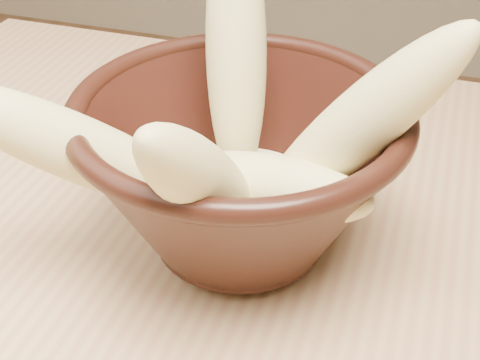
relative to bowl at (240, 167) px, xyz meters
name	(u,v)px	position (x,y,z in m)	size (l,w,h in m)	color
bowl	(240,167)	(0.00, 0.00, 0.00)	(0.22, 0.22, 0.12)	black
milk_puddle	(240,203)	(0.00, 0.00, -0.03)	(0.12, 0.12, 0.02)	#FAF1C9
banana_upright	(236,52)	(-0.02, 0.04, 0.06)	(0.04, 0.04, 0.18)	#DED183
banana_left	(85,151)	(-0.08, -0.05, 0.03)	(0.04, 0.04, 0.19)	#DED183
banana_right	(357,127)	(0.07, -0.01, 0.05)	(0.04, 0.04, 0.18)	#DED183
banana_across	(267,186)	(0.03, -0.03, 0.01)	(0.04, 0.04, 0.14)	#DED183
banana_front	(202,182)	(0.00, -0.07, 0.04)	(0.04, 0.04, 0.16)	#DED183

